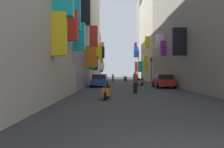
{
  "coord_description": "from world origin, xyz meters",
  "views": [
    {
      "loc": [
        -1.91,
        -2.91,
        1.6
      ],
      "look_at": [
        -1.88,
        33.41,
        1.49
      ],
      "focal_mm": 35.6,
      "sensor_mm": 36.0,
      "label": 1
    }
  ],
  "objects_px": {
    "scooter_black": "(125,78)",
    "parked_car_blue": "(99,80)",
    "pedestrian_crossing": "(113,78)",
    "parked_car_red": "(163,81)",
    "scooter_blue": "(142,80)",
    "scooter_silver": "(139,82)",
    "pedestrian_near_left": "(97,78)",
    "scooter_orange": "(106,92)",
    "scooter_green": "(125,79)",
    "pedestrian_near_right": "(135,82)",
    "traffic_light_near_corner": "(151,66)",
    "scooter_red": "(138,81)",
    "parked_car_silver": "(104,77)"
  },
  "relations": [
    {
      "from": "scooter_blue",
      "to": "scooter_orange",
      "type": "xyz_separation_m",
      "value": [
        -5.28,
        -22.69,
        -0.0
      ]
    },
    {
      "from": "scooter_silver",
      "to": "pedestrian_crossing",
      "type": "xyz_separation_m",
      "value": [
        -3.4,
        10.1,
        0.3
      ]
    },
    {
      "from": "scooter_silver",
      "to": "scooter_black",
      "type": "relative_size",
      "value": 1.09
    },
    {
      "from": "scooter_silver",
      "to": "scooter_red",
      "type": "xyz_separation_m",
      "value": [
        0.35,
        3.56,
        -0.0
      ]
    },
    {
      "from": "pedestrian_crossing",
      "to": "parked_car_red",
      "type": "bearing_deg",
      "value": -69.07
    },
    {
      "from": "scooter_black",
      "to": "pedestrian_crossing",
      "type": "height_order",
      "value": "pedestrian_crossing"
    },
    {
      "from": "pedestrian_crossing",
      "to": "parked_car_blue",
      "type": "bearing_deg",
      "value": -97.71
    },
    {
      "from": "scooter_blue",
      "to": "scooter_orange",
      "type": "relative_size",
      "value": 1.08
    },
    {
      "from": "scooter_orange",
      "to": "traffic_light_near_corner",
      "type": "xyz_separation_m",
      "value": [
        6.85,
        23.1,
        2.41
      ]
    },
    {
      "from": "scooter_red",
      "to": "scooter_blue",
      "type": "distance_m",
      "value": 3.94
    },
    {
      "from": "parked_car_red",
      "to": "scooter_silver",
      "type": "bearing_deg",
      "value": 115.96
    },
    {
      "from": "parked_car_red",
      "to": "pedestrian_near_left",
      "type": "height_order",
      "value": "pedestrian_near_left"
    },
    {
      "from": "parked_car_blue",
      "to": "pedestrian_crossing",
      "type": "bearing_deg",
      "value": 82.29
    },
    {
      "from": "scooter_black",
      "to": "parked_car_blue",
      "type": "bearing_deg",
      "value": -100.16
    },
    {
      "from": "pedestrian_near_left",
      "to": "parked_car_red",
      "type": "bearing_deg",
      "value": -47.54
    },
    {
      "from": "traffic_light_near_corner",
      "to": "parked_car_red",
      "type": "bearing_deg",
      "value": -93.73
    },
    {
      "from": "parked_car_red",
      "to": "parked_car_blue",
      "type": "relative_size",
      "value": 0.95
    },
    {
      "from": "pedestrian_near_left",
      "to": "parked_car_blue",
      "type": "bearing_deg",
      "value": -84.18
    },
    {
      "from": "scooter_orange",
      "to": "traffic_light_near_corner",
      "type": "height_order",
      "value": "traffic_light_near_corner"
    },
    {
      "from": "scooter_orange",
      "to": "scooter_red",
      "type": "bearing_deg",
      "value": 77.32
    },
    {
      "from": "scooter_silver",
      "to": "pedestrian_near_left",
      "type": "xyz_separation_m",
      "value": [
        -5.75,
        4.21,
        0.36
      ]
    },
    {
      "from": "scooter_black",
      "to": "scooter_green",
      "type": "bearing_deg",
      "value": -92.72
    },
    {
      "from": "scooter_blue",
      "to": "traffic_light_near_corner",
      "type": "relative_size",
      "value": 0.46
    },
    {
      "from": "scooter_black",
      "to": "traffic_light_near_corner",
      "type": "height_order",
      "value": "traffic_light_near_corner"
    },
    {
      "from": "pedestrian_crossing",
      "to": "pedestrian_near_right",
      "type": "xyz_separation_m",
      "value": [
        1.7,
        -21.46,
        0.13
      ]
    },
    {
      "from": "pedestrian_near_left",
      "to": "pedestrian_crossing",
      "type": "bearing_deg",
      "value": 68.29
    },
    {
      "from": "scooter_red",
      "to": "scooter_blue",
      "type": "xyz_separation_m",
      "value": [
        1.03,
        3.8,
        -0.0
      ]
    },
    {
      "from": "parked_car_blue",
      "to": "pedestrian_crossing",
      "type": "relative_size",
      "value": 2.84
    },
    {
      "from": "pedestrian_near_left",
      "to": "scooter_orange",
      "type": "bearing_deg",
      "value": -84.6
    },
    {
      "from": "scooter_blue",
      "to": "scooter_black",
      "type": "xyz_separation_m",
      "value": [
        -1.82,
        16.25,
        -0.0
      ]
    },
    {
      "from": "parked_car_red",
      "to": "scooter_orange",
      "type": "xyz_separation_m",
      "value": [
        -6.05,
        -10.91,
        -0.3
      ]
    },
    {
      "from": "parked_car_silver",
      "to": "pedestrian_near_right",
      "type": "height_order",
      "value": "pedestrian_near_right"
    },
    {
      "from": "parked_car_red",
      "to": "scooter_blue",
      "type": "xyz_separation_m",
      "value": [
        -0.77,
        11.79,
        -0.3
      ]
    },
    {
      "from": "scooter_black",
      "to": "pedestrian_crossing",
      "type": "distance_m",
      "value": 13.84
    },
    {
      "from": "parked_car_red",
      "to": "pedestrian_crossing",
      "type": "relative_size",
      "value": 2.69
    },
    {
      "from": "scooter_black",
      "to": "scooter_orange",
      "type": "bearing_deg",
      "value": -95.08
    },
    {
      "from": "scooter_silver",
      "to": "scooter_orange",
      "type": "distance_m",
      "value": 15.82
    },
    {
      "from": "parked_car_red",
      "to": "scooter_orange",
      "type": "distance_m",
      "value": 12.48
    },
    {
      "from": "scooter_silver",
      "to": "scooter_blue",
      "type": "height_order",
      "value": "same"
    },
    {
      "from": "scooter_orange",
      "to": "pedestrian_near_right",
      "type": "bearing_deg",
      "value": 61.0
    },
    {
      "from": "parked_car_silver",
      "to": "parked_car_blue",
      "type": "bearing_deg",
      "value": -88.91
    },
    {
      "from": "parked_car_blue",
      "to": "pedestrian_near_left",
      "type": "distance_m",
      "value": 6.55
    },
    {
      "from": "parked_car_blue",
      "to": "traffic_light_near_corner",
      "type": "distance_m",
      "value": 13.06
    },
    {
      "from": "parked_car_red",
      "to": "scooter_red",
      "type": "height_order",
      "value": "parked_car_red"
    },
    {
      "from": "scooter_blue",
      "to": "traffic_light_near_corner",
      "type": "distance_m",
      "value": 2.9
    },
    {
      "from": "parked_car_blue",
      "to": "traffic_light_near_corner",
      "type": "bearing_deg",
      "value": 51.46
    },
    {
      "from": "parked_car_red",
      "to": "pedestrian_crossing",
      "type": "bearing_deg",
      "value": 110.93
    },
    {
      "from": "scooter_blue",
      "to": "pedestrian_near_right",
      "type": "distance_m",
      "value": 18.98
    },
    {
      "from": "scooter_black",
      "to": "scooter_green",
      "type": "relative_size",
      "value": 0.91
    },
    {
      "from": "scooter_orange",
      "to": "scooter_green",
      "type": "relative_size",
      "value": 0.95
    }
  ]
}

